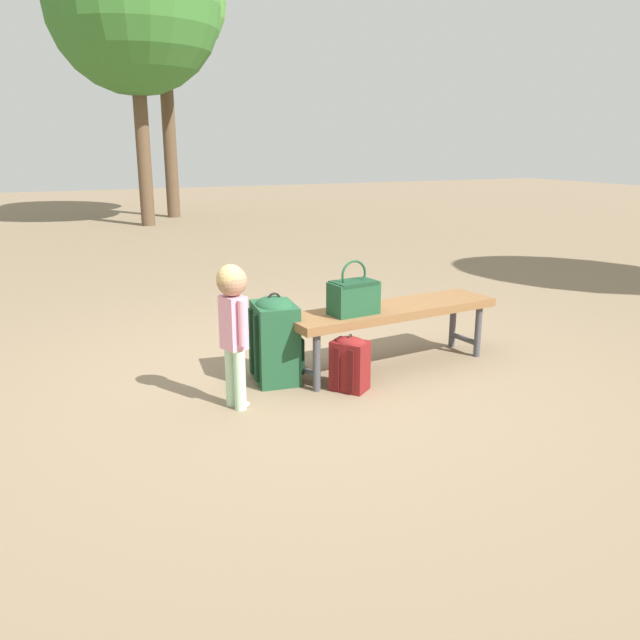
{
  "coord_description": "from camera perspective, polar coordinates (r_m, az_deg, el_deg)",
  "views": [
    {
      "loc": [
        1.62,
        3.72,
        1.56
      ],
      "look_at": [
        -0.06,
        0.06,
        0.45
      ],
      "focal_mm": 36.17,
      "sensor_mm": 36.0,
      "label": 1
    }
  ],
  "objects": [
    {
      "name": "park_bench",
      "position": [
        4.58,
        6.41,
        0.54
      ],
      "size": [
        1.63,
        0.56,
        0.45
      ],
      "color": "brown",
      "rests_on": "ground"
    },
    {
      "name": "handbag",
      "position": [
        4.3,
        2.99,
        2.16
      ],
      "size": [
        0.34,
        0.22,
        0.37
      ],
      "color": "#1E4C2D",
      "rests_on": "park_bench"
    },
    {
      "name": "tree_far",
      "position": [
        14.8,
        -13.86,
        25.63
      ],
      "size": [
        2.59,
        2.59,
        5.63
      ],
      "color": "brown",
      "rests_on": "ground"
    },
    {
      "name": "tree_mid",
      "position": [
        13.34,
        -16.19,
        25.14
      ],
      "size": [
        3.14,
        3.14,
        5.53
      ],
      "color": "brown",
      "rests_on": "ground"
    },
    {
      "name": "child_standing",
      "position": [
        3.82,
        -7.71,
        0.53
      ],
      "size": [
        0.18,
        0.23,
        0.89
      ],
      "color": "#B2D8B2",
      "rests_on": "ground"
    },
    {
      "name": "backpack_small",
      "position": [
        4.18,
        2.66,
        -3.74
      ],
      "size": [
        0.27,
        0.28,
        0.38
      ],
      "color": "maroon",
      "rests_on": "ground"
    },
    {
      "name": "ground_plane",
      "position": [
        4.35,
        -1.08,
        -5.63
      ],
      "size": [
        40.0,
        40.0,
        0.0
      ],
      "primitive_type": "plane",
      "color": "#7F6B51",
      "rests_on": "ground"
    },
    {
      "name": "backpack_large",
      "position": [
        4.32,
        -3.98,
        -1.53
      ],
      "size": [
        0.36,
        0.39,
        0.61
      ],
      "color": "#1E4C2D",
      "rests_on": "ground"
    }
  ]
}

